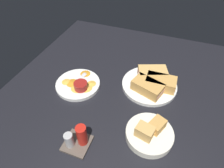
# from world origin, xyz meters

# --- Properties ---
(ground_plane) EXTENTS (1.10, 1.10, 0.03)m
(ground_plane) POSITION_xyz_m (0.00, 0.00, -0.01)
(ground_plane) COLOR black
(plate_sandwich_main) EXTENTS (0.25, 0.25, 0.02)m
(plate_sandwich_main) POSITION_xyz_m (-0.08, -0.06, 0.01)
(plate_sandwich_main) COLOR white
(plate_sandwich_main) RESTS_ON ground_plane
(sandwich_half_near) EXTENTS (0.15, 0.11, 0.05)m
(sandwich_half_near) POSITION_xyz_m (-0.08, -0.01, 0.04)
(sandwich_half_near) COLOR tan
(sandwich_half_near) RESTS_ON plate_sandwich_main
(sandwich_half_far) EXTENTS (0.13, 0.08, 0.05)m
(sandwich_half_far) POSITION_xyz_m (-0.13, -0.06, 0.04)
(sandwich_half_far) COLOR tan
(sandwich_half_far) RESTS_ON plate_sandwich_main
(sandwich_half_extra) EXTENTS (0.15, 0.12, 0.05)m
(sandwich_half_extra) POSITION_xyz_m (-0.08, -0.11, 0.04)
(sandwich_half_extra) COLOR tan
(sandwich_half_extra) RESTS_ON plate_sandwich_main
(ramekin_dark_sauce) EXTENTS (0.07, 0.07, 0.04)m
(ramekin_dark_sauce) POSITION_xyz_m (-0.09, -0.12, 0.04)
(ramekin_dark_sauce) COLOR navy
(ramekin_dark_sauce) RESTS_ON plate_sandwich_main
(spoon_by_dark_ramekin) EXTENTS (0.03, 0.10, 0.01)m
(spoon_by_dark_ramekin) POSITION_xyz_m (-0.08, -0.06, 0.02)
(spoon_by_dark_ramekin) COLOR silver
(spoon_by_dark_ramekin) RESTS_ON plate_sandwich_main
(plate_chips_companion) EXTENTS (0.20, 0.20, 0.02)m
(plate_chips_companion) POSITION_xyz_m (0.23, 0.05, 0.01)
(plate_chips_companion) COLOR white
(plate_chips_companion) RESTS_ON ground_plane
(ramekin_light_gravy) EXTENTS (0.06, 0.06, 0.03)m
(ramekin_light_gravy) POSITION_xyz_m (0.20, 0.07, 0.03)
(ramekin_light_gravy) COLOR maroon
(ramekin_light_gravy) RESTS_ON plate_chips_companion
(spoon_by_gravy_ramekin) EXTENTS (0.02, 0.10, 0.01)m
(spoon_by_gravy_ramekin) POSITION_xyz_m (0.23, 0.00, 0.02)
(spoon_by_gravy_ramekin) COLOR silver
(spoon_by_gravy_ramekin) RESTS_ON plate_chips_companion
(plantain_chip_scatter) EXTENTS (0.17, 0.18, 0.01)m
(plantain_chip_scatter) POSITION_xyz_m (0.22, 0.05, 0.02)
(plantain_chip_scatter) COLOR gold
(plantain_chip_scatter) RESTS_ON plate_chips_companion
(bread_basket_rear) EXTENTS (0.17, 0.17, 0.08)m
(bread_basket_rear) POSITION_xyz_m (-0.14, 0.20, 0.02)
(bread_basket_rear) COLOR silver
(bread_basket_rear) RESTS_ON ground_plane
(condiment_caddy) EXTENTS (0.09, 0.09, 0.10)m
(condiment_caddy) POSITION_xyz_m (0.09, 0.31, 0.03)
(condiment_caddy) COLOR brown
(condiment_caddy) RESTS_ON ground_plane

